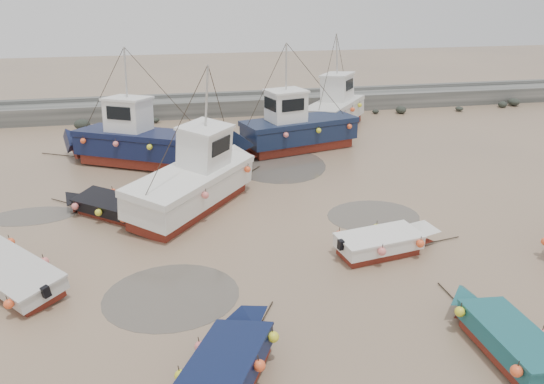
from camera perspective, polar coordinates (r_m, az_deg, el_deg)
The scene contains 16 objects.
ground at distance 20.33m, azimuth 0.05°, elevation -5.73°, with size 120.00×120.00×0.00m, color #95775A.
seawall at distance 40.79m, azimuth -6.30°, elevation 9.12°, with size 60.00×4.92×1.50m.
puddle_a at distance 17.58m, azimuth -10.77°, elevation -10.88°, with size 4.36×4.36×0.01m, color #534C43.
puddle_b at distance 23.19m, azimuth 10.84°, elevation -2.54°, with size 3.99×3.99×0.01m, color #534C43.
puddle_c at distance 24.98m, azimuth -24.43°, elevation -2.38°, with size 3.72×3.72×0.01m, color #534C43.
puddle_d at distance 29.40m, azimuth 0.53°, elevation 3.08°, with size 5.31×5.31×0.01m, color #534C43.
dinghy_0 at distance 19.74m, azimuth -26.58°, elevation -7.36°, with size 4.90×5.68×1.43m.
dinghy_1 at distance 13.78m, azimuth -4.62°, elevation -18.05°, with size 3.62×5.61×1.43m.
dinghy_2 at distance 16.06m, azimuth 23.60°, elevation -13.58°, with size 2.00×5.51×1.43m.
dinghy_4 at distance 23.75m, azimuth -17.29°, elevation -1.13°, with size 4.78×4.22×1.43m.
dinghy_5 at distance 19.97m, azimuth 12.29°, elevation -4.99°, with size 5.31×2.10×1.43m.
cabin_boat_0 at distance 29.88m, azimuth -14.47°, elevation 5.33°, with size 10.09×6.55×6.22m.
cabin_boat_1 at distance 23.62m, azimuth -8.04°, elevation 1.60°, with size 7.09×8.57×6.22m.
cabin_boat_2 at distance 31.37m, azimuth 1.98°, elevation 6.82°, with size 9.91×4.38×6.22m.
cabin_boat_3 at distance 36.97m, azimuth 7.09°, elevation 9.00°, with size 6.54×7.85×6.22m.
person at distance 24.61m, azimuth -8.01°, elevation -0.92°, with size 0.58×0.38×1.60m, color #1B1A37.
Camera 1 is at (-3.70, -17.68, 9.32)m, focal length 35.00 mm.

